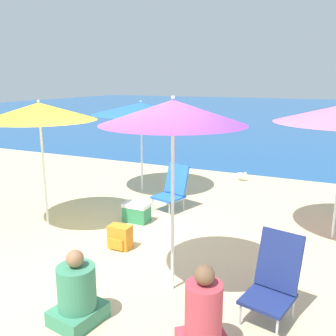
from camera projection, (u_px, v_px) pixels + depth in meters
The scene contains 12 objects.
ground_plane at pixel (133, 259), 5.01m from camera, with size 60.00×60.00×0.00m, color beige.
sea_water at pixel (309, 112), 27.20m from camera, with size 60.00×40.00×0.01m.
beach_umbrella_yellow at pixel (39, 112), 5.77m from camera, with size 1.77×1.77×2.04m.
beach_umbrella_blue at pixel (141, 108), 7.69m from camera, with size 2.05×2.05×1.93m.
beach_umbrella_purple at pixel (173, 113), 3.85m from camera, with size 1.55×1.55×2.19m.
beach_chair_navy at pixel (274, 278), 3.73m from camera, with size 0.55×0.66×0.86m.
beach_chair_blue at pixel (173, 188), 6.87m from camera, with size 0.61×0.67×0.83m.
person_seated_near at pixel (203, 318), 3.23m from camera, with size 0.56×0.55×0.84m.
person_seated_far at pixel (77, 295), 3.67m from camera, with size 0.49×0.55×0.77m.
backpack_orange at pixel (120, 237), 5.31m from camera, with size 0.32×0.23×0.34m.
cooler_box at pixel (137, 212), 6.31m from camera, with size 0.43×0.28×0.33m.
seagull at pixel (241, 175), 8.85m from camera, with size 0.27×0.11×0.23m.
Camera 1 is at (2.38, -3.95, 2.35)m, focal length 40.00 mm.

